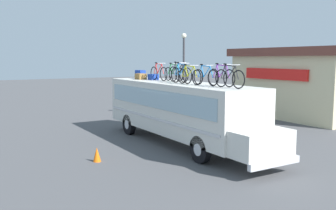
# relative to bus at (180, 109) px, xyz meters

# --- Properties ---
(ground_plane) EXTENTS (120.00, 120.00, 0.00)m
(ground_plane) POSITION_rel_bus_xyz_m (-0.23, 0.00, -1.68)
(ground_plane) COLOR #4C4C4F
(bus) EXTENTS (11.08, 2.49, 2.88)m
(bus) POSITION_rel_bus_xyz_m (0.00, 0.00, 0.00)
(bus) COLOR silver
(bus) RESTS_ON ground
(luggage_bag_1) EXTENTS (0.66, 0.34, 0.46)m
(luggage_bag_1) POSITION_rel_bus_xyz_m (-4.23, 0.11, 1.43)
(luggage_bag_1) COLOR #193899
(luggage_bag_1) RESTS_ON bus
(luggage_bag_2) EXTENTS (0.58, 0.44, 0.31)m
(luggage_bag_2) POSITION_rel_bus_xyz_m (-3.43, -0.27, 1.36)
(luggage_bag_2) COLOR olive
(luggage_bag_2) RESTS_ON bus
(luggage_bag_3) EXTENTS (0.50, 0.40, 0.30)m
(luggage_bag_3) POSITION_rel_bus_xyz_m (-2.70, 0.09, 1.35)
(luggage_bag_3) COLOR #193899
(luggage_bag_3) RESTS_ON bus
(rooftop_bicycle_1) EXTENTS (1.68, 0.44, 0.92)m
(rooftop_bicycle_1) POSITION_rel_bus_xyz_m (-2.06, 0.05, 1.59)
(rooftop_bicycle_1) COLOR black
(rooftop_bicycle_1) RESTS_ON bus
(rooftop_bicycle_2) EXTENTS (1.71, 0.44, 0.91)m
(rooftop_bicycle_2) POSITION_rel_bus_xyz_m (-1.22, 0.42, 1.58)
(rooftop_bicycle_2) COLOR black
(rooftop_bicycle_2) RESTS_ON bus
(rooftop_bicycle_3) EXTENTS (1.70, 0.44, 0.97)m
(rooftop_bicycle_3) POSITION_rel_bus_xyz_m (-0.46, 0.21, 1.60)
(rooftop_bicycle_3) COLOR black
(rooftop_bicycle_3) RESTS_ON bus
(rooftop_bicycle_4) EXTENTS (1.69, 0.44, 0.95)m
(rooftop_bicycle_4) POSITION_rel_bus_xyz_m (0.33, -0.15, 1.60)
(rooftop_bicycle_4) COLOR black
(rooftop_bicycle_4) RESTS_ON bus
(rooftop_bicycle_5) EXTENTS (1.75, 0.44, 0.87)m
(rooftop_bicycle_5) POSITION_rel_bus_xyz_m (1.12, -0.25, 1.57)
(rooftop_bicycle_5) COLOR black
(rooftop_bicycle_5) RESTS_ON bus
(rooftop_bicycle_6) EXTENTS (1.66, 0.44, 0.89)m
(rooftop_bicycle_6) POSITION_rel_bus_xyz_m (2.02, -0.05, 1.57)
(rooftop_bicycle_6) COLOR black
(rooftop_bicycle_6) RESTS_ON bus
(rooftop_bicycle_7) EXTENTS (1.69, 0.44, 0.93)m
(rooftop_bicycle_7) POSITION_rel_bus_xyz_m (2.78, 0.16, 1.59)
(rooftop_bicycle_7) COLOR black
(rooftop_bicycle_7) RESTS_ON bus
(rooftop_bicycle_8) EXTENTS (1.70, 0.44, 0.93)m
(rooftop_bicycle_8) POSITION_rel_bus_xyz_m (3.56, -0.07, 1.59)
(rooftop_bicycle_8) COLOR black
(rooftop_bicycle_8) RESTS_ON bus
(roadside_building) EXTENTS (9.27, 7.65, 4.70)m
(roadside_building) POSITION_rel_bus_xyz_m (-2.73, 12.74, 0.71)
(roadside_building) COLOR beige
(roadside_building) RESTS_ON ground
(traffic_cone) EXTENTS (0.31, 0.31, 0.56)m
(traffic_cone) POSITION_rel_bus_xyz_m (0.88, -4.40, -1.40)
(traffic_cone) COLOR orange
(traffic_cone) RESTS_ON ground
(street_lamp) EXTENTS (0.34, 0.34, 5.65)m
(street_lamp) POSITION_rel_bus_xyz_m (-6.40, 4.45, 1.76)
(street_lamp) COLOR #38383D
(street_lamp) RESTS_ON ground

